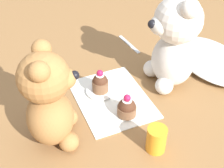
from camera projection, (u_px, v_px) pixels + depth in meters
name	position (u px, v px, depth m)	size (l,w,h in m)	color
ground_plane	(112.00, 99.00, 0.91)	(4.00, 4.00, 0.00)	olive
knitted_placemat	(112.00, 98.00, 0.91)	(0.26, 0.20, 0.01)	silver
tulle_cloth	(211.00, 59.00, 1.04)	(0.31, 0.20, 0.03)	white
teddy_bear_cream	(174.00, 41.00, 0.88)	(0.15, 0.16, 0.29)	silver
teddy_bear_tan	(49.00, 100.00, 0.72)	(0.15, 0.15, 0.26)	#A3703D
cupcake_near_cream_bear	(127.00, 108.00, 0.84)	(0.05, 0.05, 0.07)	brown
saucer_plate	(100.00, 91.00, 0.92)	(0.08, 0.08, 0.01)	white
cupcake_near_tan_bear	(100.00, 83.00, 0.90)	(0.05, 0.05, 0.07)	brown
juice_glass	(156.00, 139.00, 0.74)	(0.05, 0.05, 0.07)	orange
teaspoon	(129.00, 44.00, 1.14)	(0.13, 0.01, 0.01)	silver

